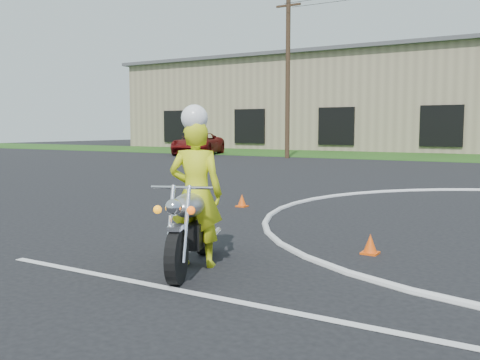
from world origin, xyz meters
The scene contains 4 objects.
primary_motorcycle centered at (-4.62, -3.12, 0.57)m, with size 1.06×2.10×1.17m.
rider_primary_grp centered at (-4.64, -2.98, 1.04)m, with size 0.84×0.71×2.17m.
pickup_grp centered at (-22.11, 21.52, 0.77)m, with size 4.19×6.10×1.55m.
warehouse centered at (-18.00, 39.99, 4.16)m, with size 41.00×17.00×8.30m.
Camera 1 is at (-0.48, -8.75, 1.86)m, focal length 40.00 mm.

